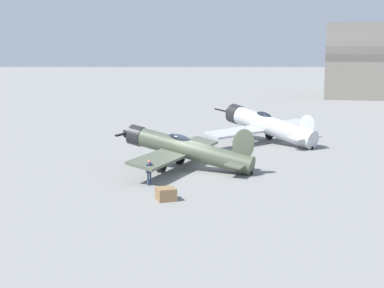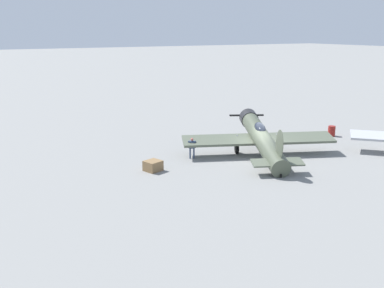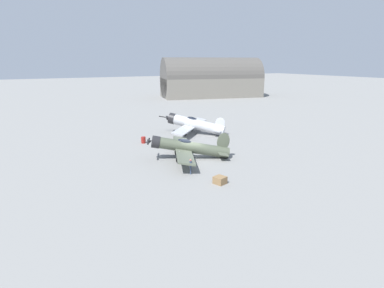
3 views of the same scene
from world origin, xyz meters
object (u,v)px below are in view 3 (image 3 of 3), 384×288
Objects in this scene: airplane_foreground at (188,147)px; airplane_mid_apron at (194,124)px; equipment_crate at (220,180)px; ground_crew_mechanic at (191,165)px; fuel_drum at (143,140)px.

airplane_mid_apron is at bearing -99.22° from airplane_foreground.
ground_crew_mechanic is at bearing 107.76° from equipment_crate.
airplane_mid_apron is at bearing 67.97° from equipment_crate.
ground_crew_mechanic is (-2.10, -4.65, -0.50)m from airplane_foreground.
fuel_drum is at bearing 93.56° from equipment_crate.
fuel_drum reaches higher than equipment_crate.
airplane_foreground reaches higher than equipment_crate.
airplane_mid_apron is 18.38m from ground_crew_mechanic.
fuel_drum is (-1.11, 17.85, 0.10)m from equipment_crate.
airplane_mid_apron is 21.19m from equipment_crate.
fuel_drum is (-9.05, -1.76, -1.12)m from airplane_mid_apron.
airplane_foreground reaches higher than fuel_drum.
equipment_crate is at bearing 106.19° from airplane_foreground.
equipment_crate is (1.17, -3.66, -0.59)m from ground_crew_mechanic.
airplane_mid_apron reaches higher than airplane_foreground.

